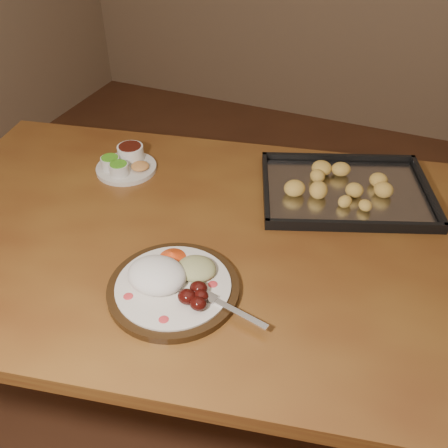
% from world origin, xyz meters
% --- Properties ---
extents(ground, '(4.00, 4.00, 0.00)m').
position_xyz_m(ground, '(0.00, 0.00, 0.00)').
color(ground, brown).
rests_on(ground, ground).
extents(dining_table, '(1.64, 1.17, 0.75)m').
position_xyz_m(dining_table, '(-0.20, -0.19, 0.65)').
color(dining_table, brown).
rests_on(dining_table, ground).
extents(dinner_plate, '(0.36, 0.28, 0.06)m').
position_xyz_m(dinner_plate, '(-0.20, -0.39, 0.77)').
color(dinner_plate, black).
rests_on(dinner_plate, dining_table).
extents(condiment_saucer, '(0.17, 0.17, 0.06)m').
position_xyz_m(condiment_saucer, '(-0.54, -0.02, 0.77)').
color(condiment_saucer, beige).
rests_on(condiment_saucer, dining_table).
extents(baking_tray, '(0.52, 0.45, 0.05)m').
position_xyz_m(baking_tray, '(0.06, 0.09, 0.76)').
color(baking_tray, black).
rests_on(baking_tray, dining_table).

